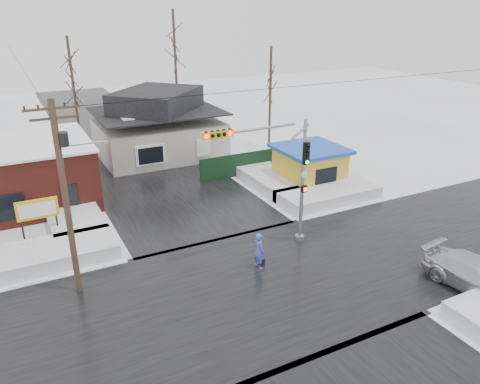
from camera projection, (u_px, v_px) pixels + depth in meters
name	position (u px, v px, depth m)	size (l,w,h in m)	color
ground	(265.00, 284.00, 22.39)	(120.00, 120.00, 0.00)	white
road_ns	(265.00, 284.00, 22.39)	(10.00, 120.00, 0.02)	black
road_ew	(265.00, 284.00, 22.39)	(120.00, 10.00, 0.02)	black
snowbank_nw	(47.00, 255.00, 24.20)	(7.00, 3.00, 0.80)	white
snowbank_ne	(328.00, 194.00, 31.82)	(7.00, 3.00, 0.80)	white
snowbank_nside_w	(72.00, 212.00, 29.16)	(3.00, 8.00, 0.80)	white
snowbank_nside_e	(266.00, 176.00, 35.09)	(3.00, 8.00, 0.80)	white
traffic_signal	(279.00, 169.00, 24.16)	(6.05, 0.68, 7.00)	gray
utility_pole	(66.00, 189.00, 19.99)	(3.15, 0.44, 9.00)	#382619
marquee_sign	(37.00, 210.00, 25.68)	(2.20, 0.21, 2.55)	black
house	(158.00, 126.00, 40.38)	(10.40, 8.40, 5.76)	#BDB8AA
kiosk	(309.00, 166.00, 34.10)	(4.60, 4.60, 2.88)	gold
fence	(247.00, 163.00, 36.34)	(8.00, 0.12, 1.80)	black
tree_far_left	(70.00, 61.00, 39.12)	(3.00, 3.00, 10.00)	#332821
tree_far_mid	(174.00, 36.00, 44.40)	(3.00, 3.00, 12.00)	#332821
tree_far_right	(271.00, 68.00, 41.25)	(3.00, 3.00, 9.00)	#332821
pedestrian	(259.00, 251.00, 23.43)	(0.70, 0.46, 1.92)	#4158B8
car	(478.00, 276.00, 21.66)	(2.10, 5.18, 1.50)	silver
shopping_bag	(262.00, 262.00, 23.93)	(0.28, 0.12, 0.35)	black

